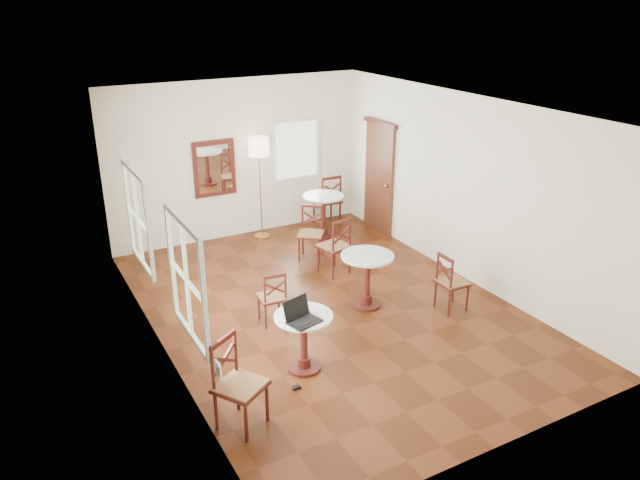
# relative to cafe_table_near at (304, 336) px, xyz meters

# --- Properties ---
(ground) EXTENTS (7.00, 7.00, 0.00)m
(ground) POSITION_rel_cafe_table_near_xyz_m (1.08, 1.25, -0.48)
(ground) COLOR #52220E
(ground) RESTS_ON ground
(room_shell) EXTENTS (5.02, 7.02, 3.01)m
(room_shell) POSITION_rel_cafe_table_near_xyz_m (1.02, 1.52, 1.41)
(room_shell) COLOR white
(room_shell) RESTS_ON ground
(cafe_table_near) EXTENTS (0.73, 0.73, 0.77)m
(cafe_table_near) POSITION_rel_cafe_table_near_xyz_m (0.00, 0.00, 0.00)
(cafe_table_near) COLOR #491712
(cafe_table_near) RESTS_ON ground
(cafe_table_mid) EXTENTS (0.79, 0.79, 0.84)m
(cafe_table_mid) POSITION_rel_cafe_table_near_xyz_m (1.60, 1.05, 0.04)
(cafe_table_mid) COLOR #491712
(cafe_table_mid) RESTS_ON ground
(cafe_table_back) EXTENTS (0.79, 0.79, 0.83)m
(cafe_table_back) POSITION_rel_cafe_table_near_xyz_m (2.42, 3.86, 0.04)
(cafe_table_back) COLOR #491712
(cafe_table_back) RESTS_ON ground
(chair_near_a) EXTENTS (0.41, 0.41, 0.81)m
(chair_near_a) POSITION_rel_cafe_table_near_xyz_m (0.15, 1.26, -0.07)
(chair_near_a) COLOR #491712
(chair_near_a) RESTS_ON ground
(chair_near_b) EXTENTS (0.67, 0.67, 1.05)m
(chair_near_b) POSITION_rel_cafe_table_near_xyz_m (-1.11, -0.61, 0.05)
(chair_near_b) COLOR #491712
(chair_near_b) RESTS_ON ground
(chair_mid_a) EXTENTS (0.55, 0.55, 1.00)m
(chair_mid_a) POSITION_rel_cafe_table_near_xyz_m (1.76, 2.27, 0.02)
(chair_mid_a) COLOR #491712
(chair_mid_a) RESTS_ON ground
(chair_mid_b) EXTENTS (0.43, 0.43, 0.89)m
(chair_mid_b) POSITION_rel_cafe_table_near_xyz_m (2.65, 0.36, -0.03)
(chair_mid_b) COLOR #491712
(chair_mid_b) RESTS_ON ground
(chair_back_a) EXTENTS (0.51, 0.51, 1.06)m
(chair_back_a) POSITION_rel_cafe_table_near_xyz_m (2.81, 4.39, 0.05)
(chair_back_a) COLOR #491712
(chair_back_a) RESTS_ON ground
(chair_back_b) EXTENTS (0.61, 0.61, 0.95)m
(chair_back_b) POSITION_rel_cafe_table_near_xyz_m (1.72, 3.05, -0.00)
(chair_back_b) COLOR #491712
(chair_back_b) RESTS_ON ground
(floor_lamp) EXTENTS (0.38, 0.38, 1.95)m
(floor_lamp) POSITION_rel_cafe_table_near_xyz_m (1.35, 4.40, 1.18)
(floor_lamp) COLOR #BF8C3F
(floor_lamp) RESTS_ON ground
(laptop) EXTENTS (0.45, 0.41, 0.27)m
(laptop) POSITION_rel_cafe_table_near_xyz_m (-0.09, -0.11, 0.36)
(laptop) COLOR black
(laptop) RESTS_ON cafe_table_near
(mouse) EXTENTS (0.12, 0.09, 0.04)m
(mouse) POSITION_rel_cafe_table_near_xyz_m (-0.10, 0.13, 0.31)
(mouse) COLOR black
(mouse) RESTS_ON cafe_table_near
(navy_mug) EXTENTS (0.10, 0.07, 0.08)m
(navy_mug) POSITION_rel_cafe_table_near_xyz_m (0.03, 0.04, 0.33)
(navy_mug) COLOR black
(navy_mug) RESTS_ON cafe_table_near
(water_glass) EXTENTS (0.06, 0.06, 0.09)m
(water_glass) POSITION_rel_cafe_table_near_xyz_m (-0.00, -0.00, 0.34)
(water_glass) COLOR white
(water_glass) RESTS_ON cafe_table_near
(power_adapter) EXTENTS (0.09, 0.06, 0.04)m
(power_adapter) POSITION_rel_cafe_table_near_xyz_m (-0.28, -0.33, -0.46)
(power_adapter) COLOR black
(power_adapter) RESTS_ON ground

